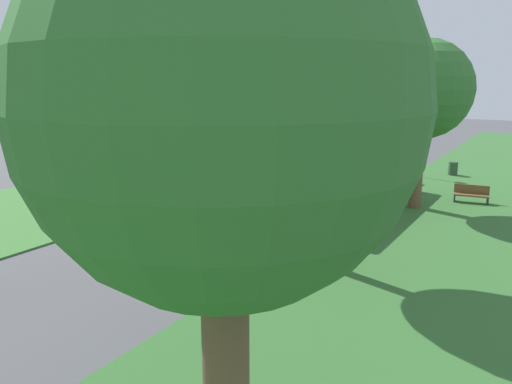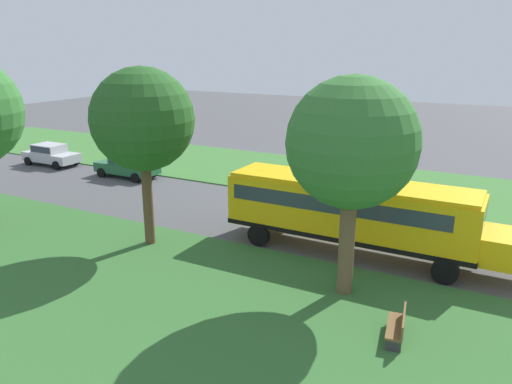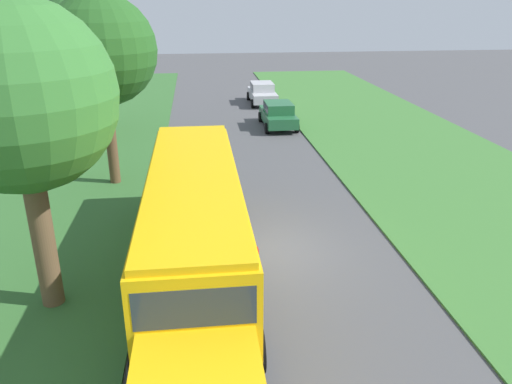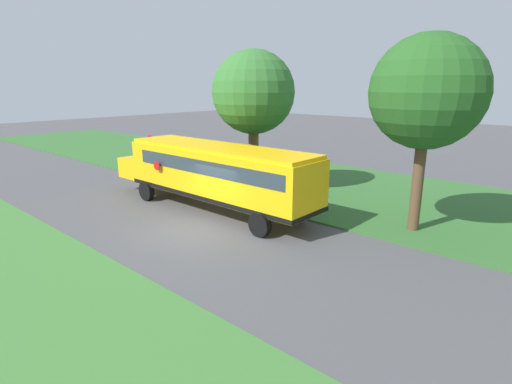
# 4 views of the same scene
# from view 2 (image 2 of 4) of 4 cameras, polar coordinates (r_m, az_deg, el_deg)

# --- Properties ---
(ground_plane) EXTENTS (120.00, 120.00, 0.00)m
(ground_plane) POSITION_cam_2_polar(r_m,az_deg,el_deg) (24.64, 9.56, -4.23)
(ground_plane) COLOR #4C4C4F
(grass_verge) EXTENTS (12.00, 80.00, 0.08)m
(grass_verge) POSITION_cam_2_polar(r_m,az_deg,el_deg) (16.35, -2.39, -15.13)
(grass_verge) COLOR #33662D
(grass_verge) RESTS_ON ground
(grass_far_side) EXTENTS (10.00, 80.00, 0.07)m
(grass_far_side) POSITION_cam_2_polar(r_m,az_deg,el_deg) (32.90, 14.69, 0.80)
(grass_far_side) COLOR #3D7533
(grass_far_side) RESTS_ON ground
(school_bus) EXTENTS (2.84, 12.42, 3.16)m
(school_bus) POSITION_cam_2_polar(r_m,az_deg,el_deg) (21.45, 11.32, -2.02)
(school_bus) COLOR yellow
(school_bus) RESTS_ON ground
(car_green_nearest) EXTENTS (2.02, 4.40, 1.56)m
(car_green_nearest) POSITION_cam_2_polar(r_m,az_deg,el_deg) (34.77, -14.47, 3.07)
(car_green_nearest) COLOR #236038
(car_green_nearest) RESTS_ON ground
(car_silver_middle) EXTENTS (2.02, 4.40, 1.56)m
(car_silver_middle) POSITION_cam_2_polar(r_m,az_deg,el_deg) (40.15, -22.42, 4.10)
(car_silver_middle) COLOR #B7B7BC
(car_silver_middle) RESTS_ON ground
(oak_tree_beside_bus) EXTENTS (4.45, 4.45, 7.73)m
(oak_tree_beside_bus) POSITION_cam_2_polar(r_m,az_deg,el_deg) (16.90, 10.63, 5.41)
(oak_tree_beside_bus) COLOR brown
(oak_tree_beside_bus) RESTS_ON ground
(oak_tree_roadside_mid) EXTENTS (4.38, 4.38, 7.81)m
(oak_tree_roadside_mid) POSITION_cam_2_polar(r_m,az_deg,el_deg) (21.58, -12.54, 8.27)
(oak_tree_roadside_mid) COLOR brown
(oak_tree_roadside_mid) RESTS_ON ground
(park_bench) EXTENTS (1.66, 0.75, 0.92)m
(park_bench) POSITION_cam_2_polar(r_m,az_deg,el_deg) (16.11, 15.89, -14.54)
(park_bench) COLOR brown
(park_bench) RESTS_ON ground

